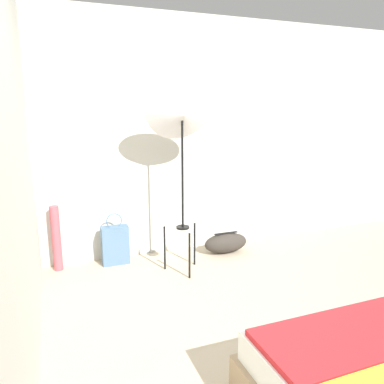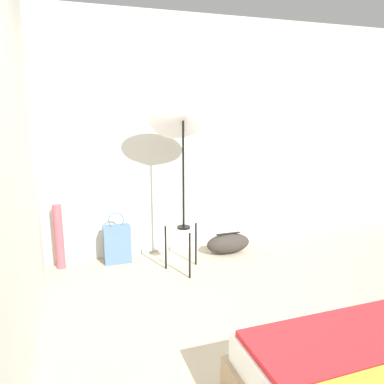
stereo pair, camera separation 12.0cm
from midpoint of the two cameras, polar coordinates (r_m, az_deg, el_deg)
name	(u,v)px [view 2 (the right image)]	position (r m, az deg, el deg)	size (l,w,h in m)	color
wall_back	(178,138)	(4.19, -1.35, 8.26)	(8.00, 0.05, 2.60)	beige
wall_side_left	(14,161)	(2.59, -24.25, 4.35)	(0.05, 8.00, 2.60)	beige
photo_umbrella	(183,114)	(3.56, -0.39, 11.81)	(0.68, 0.44, 1.93)	black
tote_bag	(117,244)	(4.09, -10.49, -7.77)	(0.28, 0.13, 0.56)	slate
duffel_bag	(228,243)	(4.33, 6.33, -7.79)	(0.52, 0.23, 0.24)	#332D28
paper_roll	(59,237)	(4.06, -18.81, -6.50)	(0.09, 0.09, 0.67)	#BC4C56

